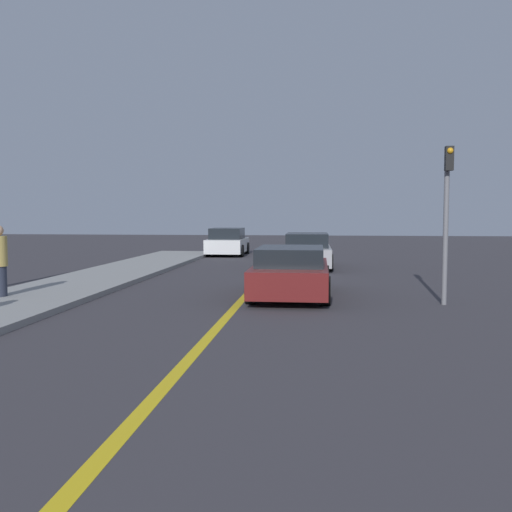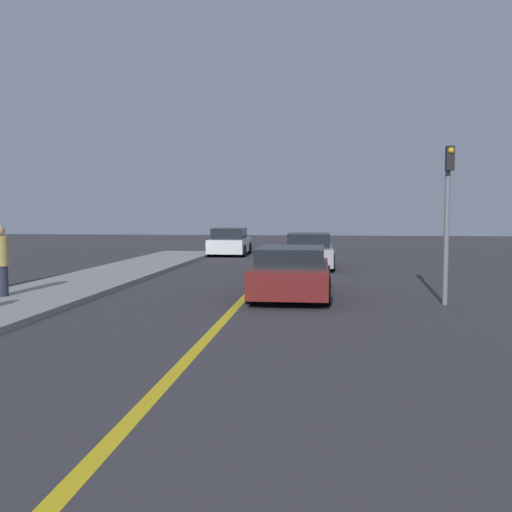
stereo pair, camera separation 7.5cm
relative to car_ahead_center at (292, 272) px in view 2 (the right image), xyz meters
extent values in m
cube|color=gold|center=(-1.18, -0.62, -0.63)|extent=(0.20, 60.00, 0.01)
cube|color=gray|center=(-6.24, -1.74, -0.56)|extent=(2.84, 33.75, 0.14)
cube|color=maroon|center=(0.00, 0.05, -0.12)|extent=(1.88, 4.41, 0.65)
cube|color=black|center=(0.00, -0.17, 0.43)|extent=(1.64, 2.43, 0.45)
cylinder|color=black|center=(-0.88, 1.42, -0.29)|extent=(0.22, 0.69, 0.69)
cylinder|color=black|center=(0.89, 1.41, -0.29)|extent=(0.22, 0.69, 0.69)
cylinder|color=black|center=(-0.89, -1.31, -0.29)|extent=(0.22, 0.69, 0.69)
cylinder|color=black|center=(0.88, -1.32, -0.29)|extent=(0.22, 0.69, 0.69)
cube|color=#9E9EA3|center=(0.26, 7.91, -0.12)|extent=(1.85, 4.45, 0.67)
cube|color=black|center=(0.26, 7.69, 0.47)|extent=(1.61, 2.45, 0.53)
cylinder|color=black|center=(-0.61, 9.28, -0.31)|extent=(0.23, 0.65, 0.65)
cylinder|color=black|center=(1.10, 9.30, -0.31)|extent=(0.23, 0.65, 0.65)
cylinder|color=black|center=(-0.58, 6.53, -0.31)|extent=(0.23, 0.65, 0.65)
cylinder|color=black|center=(1.13, 6.55, -0.31)|extent=(0.23, 0.65, 0.65)
cube|color=silver|center=(-3.95, 14.37, -0.13)|extent=(1.83, 3.89, 0.68)
cube|color=black|center=(-3.95, 14.17, 0.49)|extent=(1.60, 2.15, 0.55)
cylinder|color=black|center=(-4.81, 15.56, -0.33)|extent=(0.23, 0.60, 0.60)
cylinder|color=black|center=(-3.12, 15.58, -0.33)|extent=(0.23, 0.60, 0.60)
cylinder|color=black|center=(-4.79, 13.16, -0.33)|extent=(0.23, 0.60, 0.60)
cylinder|color=black|center=(-3.09, 13.18, -0.33)|extent=(0.23, 0.60, 0.60)
cylinder|color=#282D3D|center=(-6.93, -1.71, -0.13)|extent=(0.34, 0.34, 0.73)
cylinder|color=tan|center=(-6.93, -1.71, 0.60)|extent=(0.40, 0.40, 0.73)
cylinder|color=slate|center=(3.64, -0.90, 1.20)|extent=(0.12, 0.12, 3.66)
cube|color=black|center=(3.64, -1.08, 2.75)|extent=(0.18, 0.18, 0.55)
sphere|color=orange|center=(3.64, -1.17, 2.92)|extent=(0.14, 0.14, 0.14)
camera|label=1|loc=(0.70, -14.57, 1.50)|focal=40.00mm
camera|label=2|loc=(0.78, -14.56, 1.50)|focal=40.00mm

